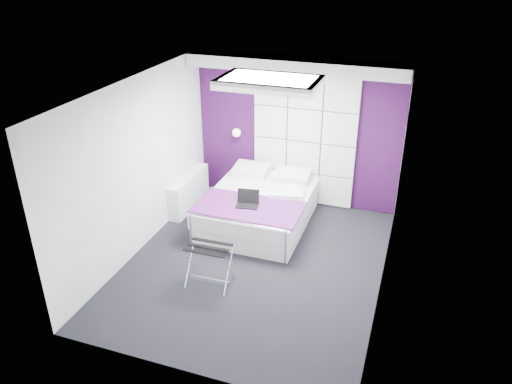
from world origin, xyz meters
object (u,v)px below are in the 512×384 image
radiator (189,191)px  bed (259,207)px  wall_lamp (237,132)px  nightstand (260,171)px  luggage_rack (209,265)px  laptop (248,201)px

radiator → bed: (1.36, -0.16, -0.00)m
bed → wall_lamp: bearing=127.9°
radiator → wall_lamp: bearing=49.9°
nightstand → luggage_rack: luggage_rack is taller
nightstand → luggage_rack: (0.17, -2.66, -0.25)m
radiator → nightstand: bearing=33.6°
wall_lamp → nightstand: bearing=-5.2°
luggage_rack → laptop: size_ratio=1.73×
bed → nightstand: 0.96m
bed → nightstand: bearing=107.4°
wall_lamp → bed: size_ratio=0.07×
wall_lamp → radiator: bearing=-130.1°
luggage_rack → radiator: bearing=121.1°
wall_lamp → luggage_rack: 2.92m
wall_lamp → laptop: bearing=-62.9°
nightstand → luggage_rack: bearing=-86.4°
wall_lamp → luggage_rack: bearing=-77.2°
wall_lamp → bed: 1.49m
radiator → nightstand: radiator is taller
luggage_rack → nightstand: bearing=91.9°
bed → laptop: size_ratio=5.89×
wall_lamp → laptop: size_ratio=0.44×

